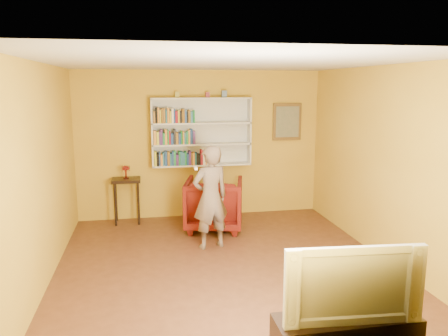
{
  "coord_description": "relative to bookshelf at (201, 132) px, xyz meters",
  "views": [
    {
      "loc": [
        -1.03,
        -5.46,
        2.41
      ],
      "look_at": [
        0.12,
        0.75,
        1.23
      ],
      "focal_mm": 35.0,
      "sensor_mm": 36.0,
      "label": 1
    }
  ],
  "objects": [
    {
      "name": "room_shell",
      "position": [
        0.0,
        -2.41,
        -0.58
      ],
      "size": [
        5.3,
        5.8,
        2.88
      ],
      "color": "#4F2C19",
      "rests_on": "ground"
    },
    {
      "name": "bookshelf",
      "position": [
        0.0,
        0.0,
        0.0
      ],
      "size": [
        1.8,
        0.29,
        1.23
      ],
      "color": "silver",
      "rests_on": "room_shell"
    },
    {
      "name": "books_row_lower",
      "position": [
        -0.4,
        -0.11,
        -0.46
      ],
      "size": [
        0.94,
        0.19,
        0.27
      ],
      "color": "gold",
      "rests_on": "bookshelf"
    },
    {
      "name": "books_row_middle",
      "position": [
        -0.5,
        -0.11,
        -0.08
      ],
      "size": [
        0.73,
        0.19,
        0.27
      ],
      "color": "orange",
      "rests_on": "bookshelf"
    },
    {
      "name": "books_row_upper",
      "position": [
        -0.5,
        -0.11,
        0.3
      ],
      "size": [
        0.73,
        0.19,
        0.27
      ],
      "color": "brown",
      "rests_on": "bookshelf"
    },
    {
      "name": "ornament_left",
      "position": [
        -0.43,
        -0.06,
        0.67
      ],
      "size": [
        0.08,
        0.08,
        0.11
      ],
      "primitive_type": "cube",
      "color": "#A0932D",
      "rests_on": "bookshelf"
    },
    {
      "name": "ornament_centre",
      "position": [
        0.11,
        -0.06,
        0.67
      ],
      "size": [
        0.07,
        0.07,
        0.09
      ],
      "primitive_type": "cube",
      "color": "maroon",
      "rests_on": "bookshelf"
    },
    {
      "name": "ornament_right",
      "position": [
        0.42,
        -0.06,
        0.68
      ],
      "size": [
        0.09,
        0.09,
        0.12
      ],
      "primitive_type": "cube",
      "color": "slate",
      "rests_on": "bookshelf"
    },
    {
      "name": "framed_painting",
      "position": [
        1.65,
        0.05,
        0.16
      ],
      "size": [
        0.55,
        0.05,
        0.7
      ],
      "color": "brown",
      "rests_on": "room_shell"
    },
    {
      "name": "console_table",
      "position": [
        -1.36,
        -0.16,
        -0.92
      ],
      "size": [
        0.5,
        0.38,
        0.81
      ],
      "color": "black",
      "rests_on": "ground"
    },
    {
      "name": "ruby_lustre",
      "position": [
        -1.36,
        -0.16,
        -0.62
      ],
      "size": [
        0.15,
        0.14,
        0.23
      ],
      "color": "maroon",
      "rests_on": "console_table"
    },
    {
      "name": "armchair",
      "position": [
        0.11,
        -0.76,
        -1.16
      ],
      "size": [
        1.14,
        1.16,
        0.88
      ],
      "primitive_type": "imported",
      "rotation": [
        0.0,
        0.0,
        2.91
      ],
      "color": "#4A0605",
      "rests_on": "ground"
    },
    {
      "name": "person",
      "position": [
        -0.08,
        -1.63,
        -0.81
      ],
      "size": [
        0.65,
        0.52,
        1.56
      ],
      "primitive_type": "imported",
      "rotation": [
        0.0,
        0.0,
        3.44
      ],
      "color": "#6A584D",
      "rests_on": "ground"
    },
    {
      "name": "game_remote",
      "position": [
        -0.34,
        -1.93,
        -0.3
      ],
      "size": [
        0.04,
        0.15,
        0.04
      ],
      "primitive_type": "cube",
      "color": "white",
      "rests_on": "person"
    },
    {
      "name": "television",
      "position": [
        0.64,
        -4.66,
        -0.8
      ],
      "size": [
        1.19,
        0.24,
        0.68
      ],
      "primitive_type": "imported",
      "rotation": [
        0.0,
        0.0,
        -0.07
      ],
      "color": "black",
      "rests_on": "tv_cabinet"
    }
  ]
}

